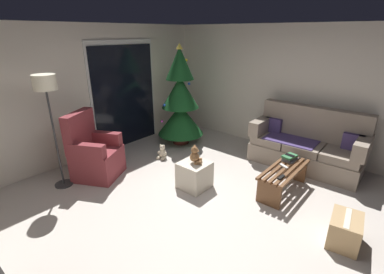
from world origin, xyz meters
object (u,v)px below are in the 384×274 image
at_px(coffee_table, 284,176).
at_px(remote_white, 284,166).
at_px(ottoman, 194,175).
at_px(teddy_bear_cream_by_tree, 162,152).
at_px(book_stack, 290,158).
at_px(armchair, 94,154).
at_px(teddy_bear_chestnut, 195,156).
at_px(remote_black, 281,177).
at_px(christmas_tree, 180,102).
at_px(cell_phone, 290,155).
at_px(cardboard_box_taped_mid_floor, 345,230).
at_px(floor_lamp, 47,94).
at_px(couch, 306,145).

bearing_deg(coffee_table, remote_white, 40.50).
xyz_separation_m(ottoman, teddy_bear_cream_by_tree, (0.42, 1.18, -0.10)).
height_order(book_stack, armchair, armchair).
height_order(book_stack, teddy_bear_cream_by_tree, book_stack).
distance_m(coffee_table, book_stack, 0.37).
height_order(armchair, teddy_bear_chestnut, armchair).
distance_m(coffee_table, remote_black, 0.36).
height_order(christmas_tree, teddy_bear_chestnut, christmas_tree).
xyz_separation_m(book_stack, teddy_bear_cream_by_tree, (-0.70, 2.25, -0.32)).
relative_size(remote_white, cell_phone, 1.08).
bearing_deg(book_stack, cardboard_box_taped_mid_floor, -130.95).
bearing_deg(teddy_bear_chestnut, christmas_tree, 49.51).
distance_m(cell_phone, armchair, 3.24).
height_order(cell_phone, teddy_bear_cream_by_tree, cell_phone).
height_order(floor_lamp, ottoman, floor_lamp).
height_order(couch, remote_white, couch).
bearing_deg(floor_lamp, remote_black, -57.64).
bearing_deg(ottoman, cardboard_box_taped_mid_floor, -84.92).
relative_size(book_stack, cell_phone, 1.99).
xyz_separation_m(christmas_tree, armchair, (-2.07, 0.08, -0.54)).
distance_m(christmas_tree, ottoman, 2.05).
bearing_deg(teddy_bear_cream_by_tree, teddy_bear_chestnut, -109.04).
distance_m(couch, cell_phone, 0.82).
relative_size(remote_white, floor_lamp, 0.09).
relative_size(christmas_tree, teddy_bear_chestnut, 7.49).
relative_size(cell_phone, armchair, 0.13).
relative_size(remote_black, teddy_bear_chestnut, 0.55).
distance_m(couch, cardboard_box_taped_mid_floor, 2.05).
bearing_deg(remote_black, remote_white, 110.20).
bearing_deg(armchair, cardboard_box_taped_mid_floor, -74.71).
distance_m(book_stack, armchair, 3.24).
bearing_deg(armchair, cell_phone, -53.59).
xyz_separation_m(remote_white, cardboard_box_taped_mid_floor, (-0.64, -1.05, -0.24)).
xyz_separation_m(couch, book_stack, (-0.80, -0.01, 0.04)).
bearing_deg(floor_lamp, armchair, -14.43).
relative_size(cell_phone, ottoman, 0.33).
distance_m(couch, armchair, 3.77).
relative_size(christmas_tree, teddy_bear_cream_by_tree, 7.49).
xyz_separation_m(couch, remote_white, (-1.09, -0.03, 0.01)).
height_order(remote_black, ottoman, ottoman).
height_order(teddy_bear_cream_by_tree, cardboard_box_taped_mid_floor, cardboard_box_taped_mid_floor).
distance_m(armchair, floor_lamp, 1.23).
xyz_separation_m(armchair, cardboard_box_taped_mid_floor, (1.00, -3.68, -0.23)).
height_order(coffee_table, floor_lamp, floor_lamp).
height_order(remote_white, armchair, armchair).
relative_size(coffee_table, cell_phone, 7.64).
bearing_deg(christmas_tree, armchair, 177.70).
relative_size(ottoman, teddy_bear_chestnut, 1.54).
bearing_deg(remote_white, teddy_bear_cream_by_tree, 125.89).
xyz_separation_m(remote_black, teddy_bear_cream_by_tree, (-0.07, 2.38, -0.29)).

